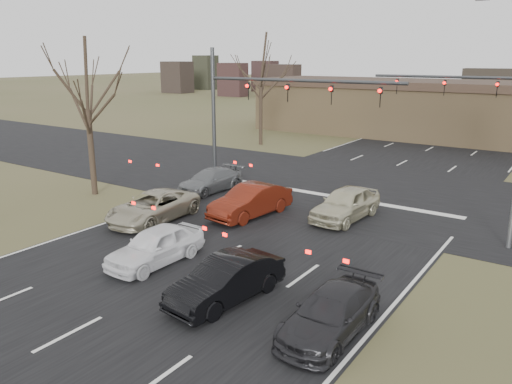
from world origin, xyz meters
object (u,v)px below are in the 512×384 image
car_black_hatch (226,280)px  car_grey_ahead (211,180)px  car_silver_ahead (346,203)px  car_silver_suv (153,207)px  building (476,111)px  car_charcoal_sedan (331,313)px  mast_arm_near (257,99)px  car_white_sedan (156,246)px  car_red_ahead (251,201)px  mast_arm_far (502,98)px

car_black_hatch → car_grey_ahead: (-8.87, 10.06, -0.06)m
car_silver_ahead → car_silver_suv: bearing=-140.6°
car_silver_suv → building: bearing=74.0°
car_silver_suv → car_silver_ahead: car_silver_ahead is taller
car_charcoal_sedan → car_silver_ahead: 10.36m
building → mast_arm_near: mast_arm_near is taller
car_black_hatch → car_white_sedan: bearing=174.4°
building → car_silver_suv: size_ratio=8.69×
car_silver_suv → car_grey_ahead: size_ratio=1.12×
car_grey_ahead → car_charcoal_sedan: bearing=-35.0°
mast_arm_near → car_silver_ahead: (7.24, -3.25, -4.30)m
car_charcoal_sedan → building: bearing=96.4°
car_charcoal_sedan → car_red_ahead: 10.85m
car_silver_suv → car_white_sedan: bearing=-47.0°
car_black_hatch → car_red_ahead: 8.68m
mast_arm_near → mast_arm_far: bearing=41.2°
car_silver_ahead → car_black_hatch: bearing=-84.3°
car_red_ahead → car_charcoal_sedan: bearing=-36.5°
car_black_hatch → car_silver_ahead: size_ratio=0.93×
car_grey_ahead → car_red_ahead: bearing=-25.3°
mast_arm_far → car_white_sedan: 23.78m
mast_arm_near → car_silver_ahead: 9.03m
building → car_white_sedan: 37.28m
car_charcoal_sedan → mast_arm_far: bearing=89.8°
building → car_charcoal_sedan: bearing=-84.1°
mast_arm_far → car_grey_ahead: 18.59m
mast_arm_far → mast_arm_near: bearing=-138.8°
building → car_charcoal_sedan: size_ratio=10.20×
car_silver_suv → car_silver_ahead: size_ratio=1.08×
building → car_red_ahead: bearing=-97.4°
mast_arm_far → car_white_sedan: bearing=-109.4°
mast_arm_far → car_red_ahead: mast_arm_far is taller
mast_arm_far → car_silver_ahead: mast_arm_far is taller
car_silver_suv → car_white_sedan: 5.13m
mast_arm_far → car_grey_ahead: bearing=-134.6°
car_white_sedan → car_grey_ahead: 10.42m
building → mast_arm_near: (-7.23, -25.00, 2.41)m
car_white_sedan → car_red_ahead: bearing=94.4°
building → mast_arm_far: mast_arm_far is taller
building → car_red_ahead: (-3.96, -30.39, -1.91)m
car_charcoal_sedan → car_silver_ahead: (-3.91, 9.59, 0.16)m
building → car_red_ahead: size_ratio=9.25×
building → car_grey_ahead: size_ratio=9.72×
car_silver_suv → car_black_hatch: bearing=-33.4°
car_black_hatch → car_grey_ahead: size_ratio=0.96×
car_silver_suv → car_grey_ahead: (-1.18, 5.67, -0.05)m
building → mast_arm_far: (4.18, -15.00, 2.35)m
mast_arm_near → car_white_sedan: (3.64, -12.05, -4.38)m
mast_arm_far → car_red_ahead: size_ratio=2.43×
mast_arm_far → car_charcoal_sedan: 23.27m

